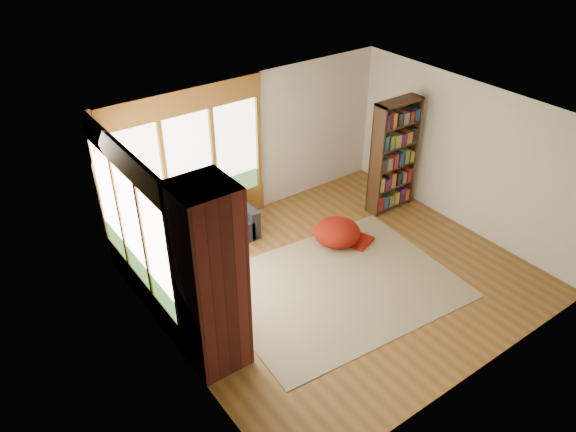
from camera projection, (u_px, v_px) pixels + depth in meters
floor at (339, 277)px, 8.81m from camera, size 5.50×5.50×0.00m
ceiling at (349, 123)px, 7.42m from camera, size 5.50×5.50×0.00m
wall_back at (250, 146)px, 9.83m from camera, size 5.50×0.04×2.60m
wall_front at (487, 298)px, 6.41m from camera, size 5.50×0.04×2.60m
wall_left at (170, 276)px, 6.75m from camera, size 0.04×5.00×2.60m
wall_right at (467, 157)px, 9.48m from camera, size 0.04×5.00×2.60m
windows_back at (190, 163)px, 9.19m from camera, size 2.82×0.10×1.90m
windows_left at (133, 227)px, 7.56m from camera, size 0.10×2.62×1.90m
roller_blind at (107, 177)px, 7.93m from camera, size 0.03×0.72×0.90m
brick_chimney at (210, 280)px, 6.69m from camera, size 0.70×0.70×2.60m
sectional_sofa at (176, 253)px, 8.84m from camera, size 2.20×2.20×0.80m
area_rug at (338, 286)px, 8.61m from camera, size 3.68×2.93×0.01m
bookshelf at (394, 156)px, 10.06m from camera, size 0.90×0.30×2.11m
pouf at (337, 231)px, 9.49m from camera, size 1.04×1.04×0.43m
dog_tan at (170, 224)px, 8.63m from camera, size 1.06×0.83×0.53m
dog_brindle at (169, 255)px, 8.03m from camera, size 0.62×0.88×0.45m
throw_pillows at (176, 226)px, 8.69m from camera, size 1.98×1.68×0.45m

